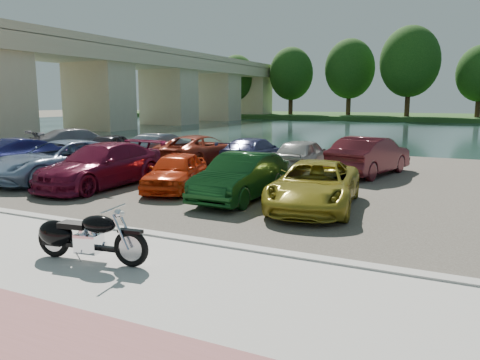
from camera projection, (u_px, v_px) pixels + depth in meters
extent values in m
plane|color=#595447|center=(130.00, 276.00, 8.08)|extent=(200.00, 200.00, 0.00)
cube|color=#B6B3AC|center=(87.00, 295.00, 7.19)|extent=(60.00, 6.00, 0.10)
cube|color=#955754|center=(0.00, 336.00, 5.85)|extent=(60.00, 2.00, 0.01)
cube|color=#B6B3AC|center=(191.00, 241.00, 9.84)|extent=(60.00, 0.30, 0.14)
cube|color=#453F37|center=(316.00, 179.00, 17.82)|extent=(60.00, 18.00, 0.04)
cube|color=#172927|center=(408.00, 132.00, 43.51)|extent=(120.00, 40.00, 0.00)
cube|color=#204418|center=(433.00, 117.00, 71.79)|extent=(120.00, 24.00, 0.60)
cube|color=#C9B18C|center=(158.00, 63.00, 54.37)|extent=(7.00, 56.00, 1.40)
cube|color=#C9B18C|center=(158.00, 54.00, 54.20)|extent=(7.00, 56.00, 0.70)
cube|color=#C9B18C|center=(99.00, 93.00, 46.13)|extent=(6.00, 4.00, 7.20)
cube|color=#C9B18C|center=(169.00, 94.00, 56.76)|extent=(6.00, 4.00, 7.20)
cube|color=#C9B18C|center=(216.00, 95.00, 67.39)|extent=(6.00, 4.00, 7.20)
cube|color=#C9B18C|center=(251.00, 96.00, 78.01)|extent=(6.00, 4.00, 7.20)
cylinder|color=#372314|center=(237.00, 100.00, 77.77)|extent=(0.70, 0.70, 4.50)
ellipsoid|color=#13340E|center=(237.00, 78.00, 77.15)|extent=(6.30, 6.30, 7.56)
cylinder|color=#372314|center=(291.00, 99.00, 75.08)|extent=(0.70, 0.70, 4.95)
ellipsoid|color=#13340E|center=(291.00, 74.00, 74.40)|extent=(6.93, 6.93, 8.32)
cylinder|color=#372314|center=(349.00, 97.00, 72.39)|extent=(0.70, 0.70, 5.40)
ellipsoid|color=#13340E|center=(350.00, 69.00, 71.65)|extent=(7.56, 7.56, 9.07)
cylinder|color=#372314|center=(408.00, 96.00, 65.99)|extent=(0.70, 0.70, 5.85)
ellipsoid|color=#13340E|center=(410.00, 62.00, 65.19)|extent=(8.19, 8.19, 9.83)
cylinder|color=#372314|center=(478.00, 100.00, 63.45)|extent=(0.70, 0.70, 4.50)
torus|color=black|center=(131.00, 248.00, 8.21)|extent=(0.69, 0.21, 0.68)
torus|color=black|center=(54.00, 239.00, 8.73)|extent=(0.69, 0.21, 0.68)
cylinder|color=#B2B2B7|center=(131.00, 248.00, 8.21)|extent=(0.46, 0.12, 0.46)
cylinder|color=#B2B2B7|center=(54.00, 239.00, 8.73)|extent=(0.46, 0.12, 0.46)
cylinder|color=silver|center=(120.00, 232.00, 8.11)|extent=(0.33, 0.09, 0.63)
cylinder|color=silver|center=(127.00, 229.00, 8.30)|extent=(0.33, 0.09, 0.63)
cylinder|color=silver|center=(113.00, 209.00, 8.20)|extent=(0.13, 0.75, 0.04)
sphere|color=silver|center=(118.00, 214.00, 8.18)|extent=(0.18, 0.18, 0.16)
sphere|color=silver|center=(122.00, 214.00, 8.16)|extent=(0.12, 0.12, 0.11)
cube|color=black|center=(130.00, 231.00, 8.16)|extent=(0.46, 0.20, 0.06)
cube|color=black|center=(91.00, 247.00, 8.48)|extent=(1.20, 0.26, 0.08)
cube|color=silver|center=(89.00, 243.00, 8.48)|extent=(0.49, 0.38, 0.34)
cylinder|color=silver|center=(93.00, 233.00, 8.42)|extent=(0.27, 0.21, 0.27)
cylinder|color=silver|center=(84.00, 232.00, 8.48)|extent=(0.27, 0.21, 0.27)
ellipsoid|color=black|center=(99.00, 224.00, 8.35)|extent=(0.72, 0.45, 0.32)
cube|color=black|center=(74.00, 225.00, 8.52)|extent=(0.58, 0.35, 0.10)
ellipsoid|color=black|center=(56.00, 234.00, 8.69)|extent=(0.77, 0.43, 0.50)
cube|color=black|center=(54.00, 237.00, 8.72)|extent=(0.42, 0.23, 0.30)
cylinder|color=silver|center=(81.00, 246.00, 8.75)|extent=(1.10, 0.23, 0.09)
cylinder|color=silver|center=(81.00, 241.00, 8.74)|extent=(1.10, 0.23, 0.09)
cylinder|color=#B2B2B7|center=(79.00, 257.00, 8.38)|extent=(0.04, 0.14, 0.22)
imported|color=#14153F|center=(9.00, 158.00, 18.32)|extent=(2.54, 4.59, 1.43)
imported|color=#778FAE|center=(61.00, 161.00, 17.30)|extent=(3.42, 5.69, 1.48)
imported|color=maroon|center=(101.00, 165.00, 16.07)|extent=(2.20, 5.16, 1.48)
imported|color=red|center=(176.00, 171.00, 15.47)|extent=(2.44, 3.94, 1.25)
imported|color=#0F3A15|center=(241.00, 177.00, 14.01)|extent=(1.51, 4.20, 1.38)
imported|color=olive|center=(315.00, 185.00, 12.88)|extent=(2.77, 4.90, 1.29)
imported|color=gray|center=(80.00, 142.00, 24.90)|extent=(3.68, 5.45, 1.47)
imported|color=black|center=(114.00, 146.00, 23.70)|extent=(2.22, 4.00, 1.29)
imported|color=slate|center=(162.00, 147.00, 23.05)|extent=(1.52, 4.09, 1.34)
imported|color=maroon|center=(200.00, 150.00, 21.50)|extent=(2.59, 5.07, 1.37)
imported|color=navy|center=(253.00, 152.00, 20.72)|extent=(2.00, 4.59, 1.31)
imported|color=#9D9C99|center=(303.00, 155.00, 19.44)|extent=(1.76, 4.13, 1.39)
imported|color=#50151C|center=(370.00, 156.00, 18.60)|extent=(2.65, 4.89, 1.53)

